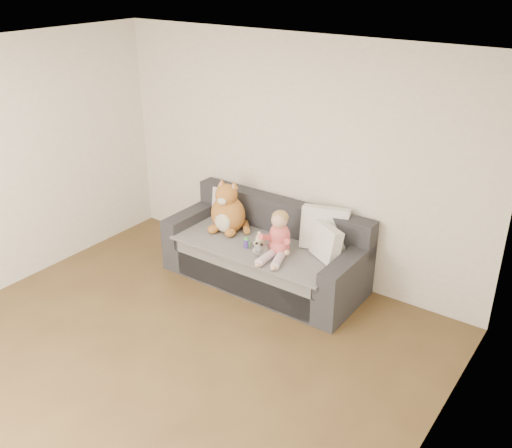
{
  "coord_description": "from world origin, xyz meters",
  "views": [
    {
      "loc": [
        3.05,
        -2.48,
        3.27
      ],
      "look_at": [
        -0.04,
        1.87,
        0.75
      ],
      "focal_mm": 40.0,
      "sensor_mm": 36.0,
      "label": 1
    }
  ],
  "objects_px": {
    "sofa": "(266,254)",
    "toddler": "(278,238)",
    "plush_cat": "(228,211)",
    "teddy_bear": "(261,245)",
    "sippy_cup": "(246,242)"
  },
  "relations": [
    {
      "from": "plush_cat",
      "to": "teddy_bear",
      "type": "relative_size",
      "value": 2.62
    },
    {
      "from": "teddy_bear",
      "to": "sippy_cup",
      "type": "bearing_deg",
      "value": -167.22
    },
    {
      "from": "toddler",
      "to": "teddy_bear",
      "type": "distance_m",
      "value": 0.21
    },
    {
      "from": "toddler",
      "to": "plush_cat",
      "type": "height_order",
      "value": "plush_cat"
    },
    {
      "from": "teddy_bear",
      "to": "toddler",
      "type": "bearing_deg",
      "value": 36.42
    },
    {
      "from": "sofa",
      "to": "sippy_cup",
      "type": "bearing_deg",
      "value": -109.2
    },
    {
      "from": "toddler",
      "to": "sippy_cup",
      "type": "height_order",
      "value": "toddler"
    },
    {
      "from": "plush_cat",
      "to": "sippy_cup",
      "type": "relative_size",
      "value": 4.97
    },
    {
      "from": "sofa",
      "to": "toddler",
      "type": "height_order",
      "value": "toddler"
    },
    {
      "from": "sofa",
      "to": "plush_cat",
      "type": "relative_size",
      "value": 3.54
    },
    {
      "from": "toddler",
      "to": "teddy_bear",
      "type": "xyz_separation_m",
      "value": [
        -0.17,
        -0.06,
        -0.11
      ]
    },
    {
      "from": "toddler",
      "to": "plush_cat",
      "type": "xyz_separation_m",
      "value": [
        -0.79,
        0.18,
        0.02
      ]
    },
    {
      "from": "sippy_cup",
      "to": "teddy_bear",
      "type": "bearing_deg",
      "value": -4.11
    },
    {
      "from": "toddler",
      "to": "plush_cat",
      "type": "bearing_deg",
      "value": 155.55
    },
    {
      "from": "toddler",
      "to": "teddy_bear",
      "type": "height_order",
      "value": "toddler"
    }
  ]
}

